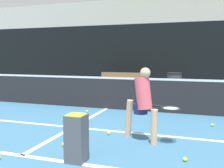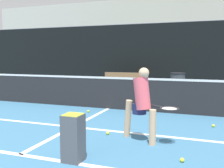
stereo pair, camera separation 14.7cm
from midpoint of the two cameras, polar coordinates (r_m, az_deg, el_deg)
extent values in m
cube|color=white|center=(4.50, -18.49, -14.38)|extent=(11.00, 0.10, 0.01)
cube|color=white|center=(5.89, -7.76, -9.24)|extent=(8.25, 0.10, 0.01)
cube|color=white|center=(6.07, -6.80, -8.75)|extent=(0.10, 3.91, 0.01)
cube|color=#232326|center=(7.74, -0.28, -1.93)|extent=(11.00, 0.02, 0.95)
cube|color=white|center=(7.69, -0.28, 1.36)|extent=(11.00, 0.03, 0.06)
cube|color=black|center=(11.87, 7.14, 5.70)|extent=(24.00, 0.06, 2.97)
cylinder|color=slate|center=(11.96, 7.24, 12.93)|extent=(24.00, 0.04, 0.04)
cylinder|color=#DBAD84|center=(4.69, 9.72, -9.30)|extent=(0.12, 0.12, 0.63)
cylinder|color=#DBAD84|center=(5.08, 4.32, -7.50)|extent=(0.22, 0.20, 0.73)
cylinder|color=#1E234C|center=(4.83, 6.85, -5.33)|extent=(0.25, 0.25, 0.19)
cylinder|color=#E55966|center=(4.74, 7.43, -2.04)|extent=(0.35, 0.31, 0.62)
sphere|color=#DBAD84|center=(4.68, 7.85, 2.42)|extent=(0.19, 0.19, 0.19)
cylinder|color=#262628|center=(4.85, 10.33, -4.74)|extent=(0.28, 0.17, 0.03)
torus|color=#262628|center=(4.66, 13.28, -5.24)|extent=(0.47, 0.47, 0.02)
cylinder|color=beige|center=(4.66, 13.28, -5.24)|extent=(0.35, 0.35, 0.01)
sphere|color=#D1E033|center=(7.32, -4.60, -5.92)|extent=(0.07, 0.07, 0.07)
sphere|color=#D1E033|center=(4.73, -9.92, -12.75)|extent=(0.07, 0.07, 0.07)
sphere|color=#D1E033|center=(6.25, 21.84, -8.43)|extent=(0.07, 0.07, 0.07)
sphere|color=#D1E033|center=(5.28, -0.11, -10.65)|extent=(0.07, 0.07, 0.07)
sphere|color=#D1E033|center=(4.15, 16.05, -15.62)|extent=(0.07, 0.07, 0.07)
cube|color=#4C4C51|center=(3.97, -7.36, -11.59)|extent=(0.28, 0.28, 0.70)
cube|color=#D1E033|center=(3.88, -7.43, -6.94)|extent=(0.25, 0.25, 0.06)
cube|color=olive|center=(11.07, 3.24, 0.30)|extent=(1.92, 0.49, 0.04)
cube|color=olive|center=(11.23, 3.46, 1.45)|extent=(1.90, 0.17, 0.42)
cube|color=#333338|center=(11.29, -0.52, -0.71)|extent=(0.06, 0.32, 0.44)
cube|color=#333338|center=(10.95, 7.10, -0.96)|extent=(0.06, 0.32, 0.44)
cylinder|color=#3F3F42|center=(10.48, 14.44, -0.23)|extent=(0.56, 0.56, 0.87)
cylinder|color=black|center=(10.44, 14.51, 2.26)|extent=(0.59, 0.59, 0.04)
cylinder|color=brown|center=(18.81, 6.50, 5.78)|extent=(0.28, 0.28, 2.94)
ellipsoid|color=#477F42|center=(18.89, 6.57, 11.31)|extent=(3.24, 3.24, 0.90)
cube|color=beige|center=(24.09, 13.90, 10.00)|extent=(36.00, 2.40, 6.56)
camera|label=1|loc=(0.07, -89.26, 0.08)|focal=42.00mm
camera|label=2|loc=(0.07, 90.74, -0.08)|focal=42.00mm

